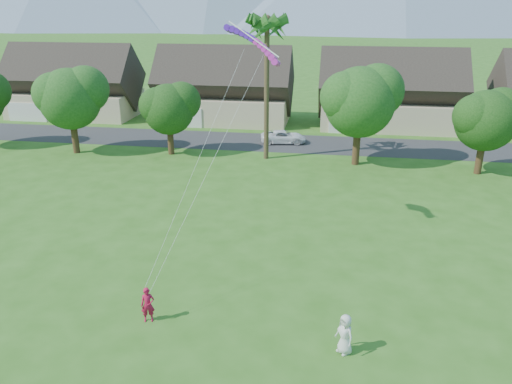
% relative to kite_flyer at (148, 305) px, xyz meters
% --- Properties ---
extents(ground, '(500.00, 500.00, 0.00)m').
position_rel_kite_flyer_xyz_m(ground, '(3.77, -3.06, -0.83)').
color(ground, '#2D6019').
rests_on(ground, ground).
extents(street, '(90.00, 7.00, 0.01)m').
position_rel_kite_flyer_xyz_m(street, '(3.77, 30.94, -0.83)').
color(street, '#2D2D30').
rests_on(street, ground).
extents(kite_flyer, '(0.70, 0.56, 1.66)m').
position_rel_kite_flyer_xyz_m(kite_flyer, '(0.00, 0.00, 0.00)').
color(kite_flyer, '#AA1336').
rests_on(kite_flyer, ground).
extents(watcher, '(0.99, 1.01, 1.76)m').
position_rel_kite_flyer_xyz_m(watcher, '(8.62, -0.81, 0.05)').
color(watcher, silver).
rests_on(watcher, ground).
extents(parked_car, '(4.80, 2.72, 1.27)m').
position_rel_kite_flyer_xyz_m(parked_car, '(2.77, 30.94, -0.20)').
color(parked_car, white).
rests_on(parked_car, ground).
extents(houses_row, '(72.75, 8.19, 8.86)m').
position_rel_kite_flyer_xyz_m(houses_row, '(4.26, 39.93, 2.61)').
color(houses_row, beige).
rests_on(houses_row, ground).
extents(tree_row, '(62.27, 6.67, 8.45)m').
position_rel_kite_flyer_xyz_m(tree_row, '(2.62, 24.85, 4.06)').
color(tree_row, '#47301C').
rests_on(tree_row, ground).
extents(fan_palm, '(3.00, 3.00, 13.80)m').
position_rel_kite_flyer_xyz_m(fan_palm, '(1.77, 25.44, 10.97)').
color(fan_palm, '#4C3D26').
rests_on(fan_palm, ground).
extents(parafoil_kite, '(3.56, 1.29, 0.50)m').
position_rel_kite_flyer_xyz_m(parafoil_kite, '(3.33, 9.47, 10.60)').
color(parafoil_kite, '#4B17AD').
rests_on(parafoil_kite, ground).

